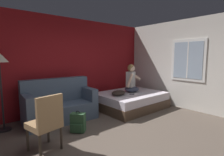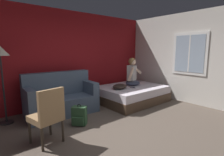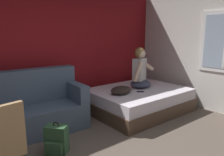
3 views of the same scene
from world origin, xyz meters
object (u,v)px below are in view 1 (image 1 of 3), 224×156
(throw_pillow, at_px, (119,93))
(cell_phone, at_px, (132,94))
(side_chair, at_px, (46,121))
(bed, at_px, (130,100))
(couch, at_px, (60,105))
(person_seated, at_px, (131,81))
(backpack, at_px, (78,123))

(throw_pillow, distance_m, cell_phone, 0.42)
(side_chair, relative_size, throw_pillow, 2.04)
(bed, distance_m, couch, 2.17)
(bed, height_order, couch, couch)
(person_seated, bearing_deg, bed, -144.39)
(couch, bearing_deg, side_chair, -121.62)
(backpack, bearing_deg, cell_phone, 9.10)
(side_chair, distance_m, cell_phone, 2.85)
(throw_pillow, bearing_deg, bed, 3.74)
(side_chair, xyz_separation_m, backpack, (0.78, 0.36, -0.34))
(backpack, relative_size, throw_pillow, 0.95)
(side_chair, xyz_separation_m, person_seated, (3.05, 0.96, 0.30))
(person_seated, xyz_separation_m, cell_phone, (-0.27, -0.28, -0.35))
(side_chair, xyz_separation_m, cell_phone, (2.77, 0.67, -0.05))
(person_seated, height_order, backpack, person_seated)
(person_seated, height_order, cell_phone, person_seated)
(person_seated, xyz_separation_m, throw_pillow, (-0.67, -0.13, -0.29))
(person_seated, relative_size, cell_phone, 6.08)
(bed, relative_size, couch, 1.16)
(person_seated, relative_size, throw_pillow, 1.82)
(cell_phone, bearing_deg, throw_pillow, 108.89)
(person_seated, distance_m, throw_pillow, 0.74)
(bed, xyz_separation_m, couch, (-2.12, 0.41, 0.16))
(bed, relative_size, person_seated, 2.30)
(bed, bearing_deg, couch, 169.08)
(bed, bearing_deg, person_seated, 35.61)
(bed, xyz_separation_m, side_chair, (-2.91, -0.86, 0.30))
(bed, height_order, cell_phone, cell_phone)
(side_chair, bearing_deg, backpack, 24.45)
(bed, bearing_deg, cell_phone, -126.27)
(side_chair, height_order, cell_phone, side_chair)
(couch, height_order, cell_phone, couch)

